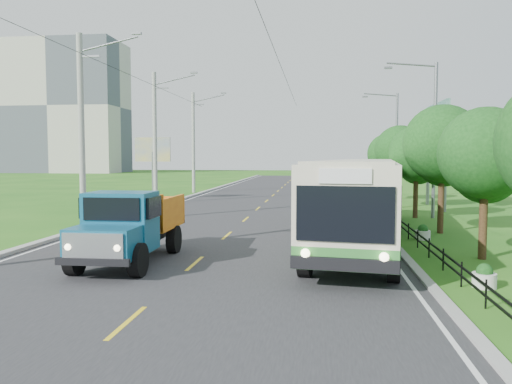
% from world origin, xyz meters
% --- Properties ---
extents(ground, '(240.00, 240.00, 0.00)m').
position_xyz_m(ground, '(0.00, 0.00, 0.00)').
color(ground, '#205A15').
rests_on(ground, ground).
extents(road, '(14.00, 120.00, 0.02)m').
position_xyz_m(road, '(0.00, 20.00, 0.01)').
color(road, '#28282B').
rests_on(road, ground).
extents(curb_left, '(0.40, 120.00, 0.15)m').
position_xyz_m(curb_left, '(-7.20, 20.00, 0.07)').
color(curb_left, '#9E9E99').
rests_on(curb_left, ground).
extents(curb_right, '(0.30, 120.00, 0.10)m').
position_xyz_m(curb_right, '(7.15, 20.00, 0.05)').
color(curb_right, '#9E9E99').
rests_on(curb_right, ground).
extents(edge_line_left, '(0.12, 120.00, 0.00)m').
position_xyz_m(edge_line_left, '(-6.65, 20.00, 0.02)').
color(edge_line_left, silver).
rests_on(edge_line_left, road).
extents(edge_line_right, '(0.12, 120.00, 0.00)m').
position_xyz_m(edge_line_right, '(6.65, 20.00, 0.02)').
color(edge_line_right, silver).
rests_on(edge_line_right, road).
extents(centre_dash, '(0.12, 2.20, 0.00)m').
position_xyz_m(centre_dash, '(0.00, 0.00, 0.02)').
color(centre_dash, yellow).
rests_on(centre_dash, road).
extents(railing_right, '(0.04, 40.00, 0.60)m').
position_xyz_m(railing_right, '(8.00, 14.00, 0.30)').
color(railing_right, black).
rests_on(railing_right, ground).
extents(pole_near, '(3.51, 0.32, 10.00)m').
position_xyz_m(pole_near, '(-8.26, 9.00, 5.09)').
color(pole_near, gray).
rests_on(pole_near, ground).
extents(pole_mid, '(3.51, 0.32, 10.00)m').
position_xyz_m(pole_mid, '(-8.26, 21.00, 5.09)').
color(pole_mid, gray).
rests_on(pole_mid, ground).
extents(pole_far, '(3.51, 0.32, 10.00)m').
position_xyz_m(pole_far, '(-8.26, 33.00, 5.09)').
color(pole_far, gray).
rests_on(pole_far, ground).
extents(tree_second, '(3.18, 3.26, 5.30)m').
position_xyz_m(tree_second, '(9.86, 2.14, 3.52)').
color(tree_second, '#382314').
rests_on(tree_second, ground).
extents(tree_third, '(3.60, 3.62, 6.00)m').
position_xyz_m(tree_third, '(9.86, 8.14, 3.99)').
color(tree_third, '#382314').
rests_on(tree_third, ground).
extents(tree_fourth, '(3.24, 3.31, 5.40)m').
position_xyz_m(tree_fourth, '(9.86, 14.14, 3.59)').
color(tree_fourth, '#382314').
rests_on(tree_fourth, ground).
extents(tree_fifth, '(3.48, 3.52, 5.80)m').
position_xyz_m(tree_fifth, '(9.86, 20.14, 3.85)').
color(tree_fifth, '#382314').
rests_on(tree_fifth, ground).
extents(tree_back, '(3.30, 3.36, 5.50)m').
position_xyz_m(tree_back, '(9.86, 26.14, 3.65)').
color(tree_back, '#382314').
rests_on(tree_back, ground).
extents(streetlight_mid, '(3.02, 0.20, 9.07)m').
position_xyz_m(streetlight_mid, '(10.64, 14.00, 4.90)').
color(streetlight_mid, slate).
rests_on(streetlight_mid, ground).
extents(streetlight_far, '(3.02, 0.20, 9.07)m').
position_xyz_m(streetlight_far, '(10.64, 28.00, 4.90)').
color(streetlight_far, slate).
rests_on(streetlight_far, ground).
extents(planter_front, '(0.64, 0.64, 0.67)m').
position_xyz_m(planter_front, '(8.60, -2.00, 0.29)').
color(planter_front, silver).
rests_on(planter_front, ground).
extents(planter_near, '(0.64, 0.64, 0.67)m').
position_xyz_m(planter_near, '(8.60, 6.00, 0.29)').
color(planter_near, silver).
rests_on(planter_near, ground).
extents(planter_mid, '(0.64, 0.64, 0.67)m').
position_xyz_m(planter_mid, '(8.60, 14.00, 0.29)').
color(planter_mid, silver).
rests_on(planter_mid, ground).
extents(planter_far, '(0.64, 0.64, 0.67)m').
position_xyz_m(planter_far, '(8.60, 22.00, 0.29)').
color(planter_far, silver).
rests_on(planter_far, ground).
extents(billboard_left, '(3.00, 0.20, 5.20)m').
position_xyz_m(billboard_left, '(-9.50, 24.00, 3.87)').
color(billboard_left, slate).
rests_on(billboard_left, ground).
extents(billboard_right, '(0.24, 6.00, 7.30)m').
position_xyz_m(billboard_right, '(12.30, 20.00, 5.34)').
color(billboard_right, slate).
rests_on(billboard_right, ground).
extents(apartment_near, '(28.00, 14.00, 30.00)m').
position_xyz_m(apartment_near, '(-55.00, 95.00, 15.00)').
color(apartment_near, '#B7B2A3').
rests_on(apartment_near, ground).
extents(apartment_far, '(24.00, 14.00, 26.00)m').
position_xyz_m(apartment_far, '(-80.00, 120.00, 13.00)').
color(apartment_far, '#B7B2A3').
rests_on(apartment_far, ground).
extents(bus, '(5.14, 17.62, 3.36)m').
position_xyz_m(bus, '(5.93, 5.49, 2.02)').
color(bus, '#327E33').
rests_on(bus, ground).
extents(dump_truck, '(2.32, 5.85, 2.45)m').
position_xyz_m(dump_truck, '(-2.21, -0.02, 1.39)').
color(dump_truck, '#135576').
rests_on(dump_truck, ground).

